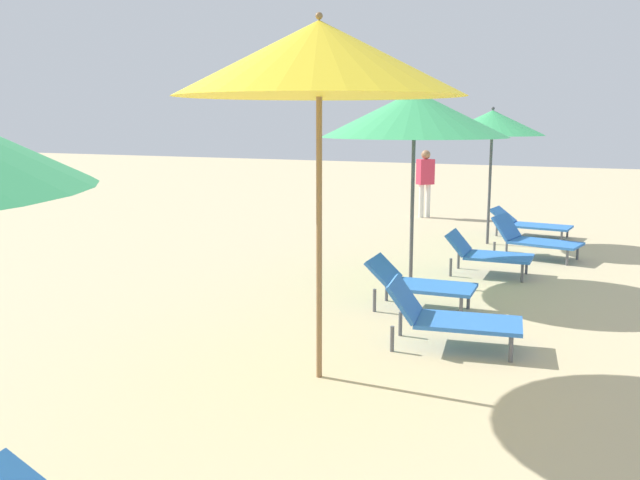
{
  "coord_description": "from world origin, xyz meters",
  "views": [
    {
      "loc": [
        2.05,
        6.19,
        2.22
      ],
      "look_at": [
        -0.52,
        11.73,
        1.14
      ],
      "focal_mm": 38.53,
      "sensor_mm": 36.0,
      "label": 1
    }
  ],
  "objects_px": {
    "umbrella_fifth": "(414,114)",
    "umbrella_farthest": "(492,123)",
    "lounger_fifth_shoreside": "(487,253)",
    "lounger_farthest_shoreside": "(529,223)",
    "lounger_fourth_shoreside": "(449,316)",
    "person_walking_mid": "(425,177)",
    "umbrella_fourth": "(319,59)",
    "lounger_farthest_inland": "(534,239)",
    "lounger_fifth_inland": "(419,283)"
  },
  "relations": [
    {
      "from": "umbrella_fourth",
      "to": "lounger_farthest_inland",
      "type": "bearing_deg",
      "value": 81.28
    },
    {
      "from": "umbrella_fourth",
      "to": "lounger_fifth_shoreside",
      "type": "height_order",
      "value": "umbrella_fourth"
    },
    {
      "from": "umbrella_fifth",
      "to": "lounger_farthest_inland",
      "type": "xyz_separation_m",
      "value": [
        1.26,
        2.54,
        -1.96
      ]
    },
    {
      "from": "person_walking_mid",
      "to": "umbrella_fifth",
      "type": "bearing_deg",
      "value": 148.15
    },
    {
      "from": "person_walking_mid",
      "to": "umbrella_farthest",
      "type": "bearing_deg",
      "value": 168.92
    },
    {
      "from": "lounger_fourth_shoreside",
      "to": "umbrella_fifth",
      "type": "xyz_separation_m",
      "value": [
        -1.14,
        2.4,
        1.96
      ]
    },
    {
      "from": "lounger_fifth_shoreside",
      "to": "person_walking_mid",
      "type": "distance_m",
      "value": 5.9
    },
    {
      "from": "lounger_fourth_shoreside",
      "to": "lounger_farthest_inland",
      "type": "xyz_separation_m",
      "value": [
        0.12,
        4.95,
        -0.01
      ]
    },
    {
      "from": "lounger_farthest_shoreside",
      "to": "person_walking_mid",
      "type": "relative_size",
      "value": 0.99
    },
    {
      "from": "lounger_farthest_shoreside",
      "to": "lounger_fourth_shoreside",
      "type": "bearing_deg",
      "value": -82.47
    },
    {
      "from": "lounger_fifth_inland",
      "to": "lounger_farthest_shoreside",
      "type": "height_order",
      "value": "lounger_fifth_inland"
    },
    {
      "from": "lounger_fifth_inland",
      "to": "lounger_farthest_shoreside",
      "type": "relative_size",
      "value": 0.83
    },
    {
      "from": "lounger_farthest_inland",
      "to": "person_walking_mid",
      "type": "bearing_deg",
      "value": 138.96
    },
    {
      "from": "lounger_fourth_shoreside",
      "to": "person_walking_mid",
      "type": "distance_m",
      "value": 9.16
    },
    {
      "from": "umbrella_fifth",
      "to": "umbrella_farthest",
      "type": "xyz_separation_m",
      "value": [
        0.34,
        3.51,
        -0.13
      ]
    },
    {
      "from": "umbrella_fourth",
      "to": "lounger_farthest_shoreside",
      "type": "bearing_deg",
      "value": 85.94
    },
    {
      "from": "umbrella_fourth",
      "to": "lounger_fifth_shoreside",
      "type": "xyz_separation_m",
      "value": [
        0.51,
        4.61,
        -2.37
      ]
    },
    {
      "from": "lounger_fourth_shoreside",
      "to": "lounger_farthest_inland",
      "type": "height_order",
      "value": "lounger_farthest_inland"
    },
    {
      "from": "lounger_farthest_shoreside",
      "to": "person_walking_mid",
      "type": "distance_m",
      "value": 3.13
    },
    {
      "from": "umbrella_fifth",
      "to": "lounger_fourth_shoreside",
      "type": "bearing_deg",
      "value": -64.57
    },
    {
      "from": "umbrella_farthest",
      "to": "person_walking_mid",
      "type": "relative_size",
      "value": 1.59
    },
    {
      "from": "umbrella_fifth",
      "to": "person_walking_mid",
      "type": "height_order",
      "value": "umbrella_fifth"
    },
    {
      "from": "lounger_fourth_shoreside",
      "to": "umbrella_farthest",
      "type": "relative_size",
      "value": 0.56
    },
    {
      "from": "lounger_fifth_shoreside",
      "to": "lounger_fifth_inland",
      "type": "bearing_deg",
      "value": -101.47
    },
    {
      "from": "lounger_farthest_inland",
      "to": "lounger_fifth_inland",
      "type": "bearing_deg",
      "value": -90.68
    },
    {
      "from": "lounger_fifth_inland",
      "to": "lounger_fifth_shoreside",
      "type": "bearing_deg",
      "value": 77.15
    },
    {
      "from": "umbrella_fifth",
      "to": "lounger_farthest_shoreside",
      "type": "relative_size",
      "value": 1.74
    },
    {
      "from": "umbrella_farthest",
      "to": "person_walking_mid",
      "type": "distance_m",
      "value": 3.64
    },
    {
      "from": "lounger_farthest_shoreside",
      "to": "lounger_fifth_shoreside",
      "type": "bearing_deg",
      "value": -85.61
    },
    {
      "from": "lounger_fifth_inland",
      "to": "lounger_farthest_inland",
      "type": "xyz_separation_m",
      "value": [
        0.79,
        3.76,
        -0.01
      ]
    },
    {
      "from": "umbrella_farthest",
      "to": "lounger_farthest_shoreside",
      "type": "xyz_separation_m",
      "value": [
        0.56,
        1.12,
        -1.89
      ]
    },
    {
      "from": "lounger_fifth_shoreside",
      "to": "lounger_farthest_shoreside",
      "type": "distance_m",
      "value": 3.65
    },
    {
      "from": "umbrella_fourth",
      "to": "lounger_fourth_shoreside",
      "type": "xyz_separation_m",
      "value": [
        0.83,
        1.23,
        -2.37
      ]
    },
    {
      "from": "umbrella_fourth",
      "to": "umbrella_fifth",
      "type": "xyz_separation_m",
      "value": [
        -0.31,
        3.64,
        -0.41
      ]
    },
    {
      "from": "umbrella_fourth",
      "to": "lounger_fourth_shoreside",
      "type": "distance_m",
      "value": 2.8
    },
    {
      "from": "umbrella_fifth",
      "to": "lounger_farthest_inland",
      "type": "distance_m",
      "value": 3.45
    },
    {
      "from": "lounger_farthest_inland",
      "to": "person_walking_mid",
      "type": "height_order",
      "value": "person_walking_mid"
    },
    {
      "from": "lounger_fourth_shoreside",
      "to": "person_walking_mid",
      "type": "xyz_separation_m",
      "value": [
        -2.8,
        8.7,
        0.6
      ]
    },
    {
      "from": "lounger_fourth_shoreside",
      "to": "lounger_fifth_inland",
      "type": "bearing_deg",
      "value": 109.96
    },
    {
      "from": "umbrella_fifth",
      "to": "umbrella_farthest",
      "type": "bearing_deg",
      "value": 84.51
    },
    {
      "from": "lounger_fifth_shoreside",
      "to": "lounger_farthest_inland",
      "type": "relative_size",
      "value": 0.84
    },
    {
      "from": "lounger_fourth_shoreside",
      "to": "lounger_fifth_shoreside",
      "type": "xyz_separation_m",
      "value": [
        -0.32,
        3.38,
        -0.0
      ]
    },
    {
      "from": "umbrella_fifth",
      "to": "umbrella_farthest",
      "type": "relative_size",
      "value": 1.09
    },
    {
      "from": "lounger_fifth_shoreside",
      "to": "lounger_farthest_shoreside",
      "type": "xyz_separation_m",
      "value": [
        0.07,
        3.65,
        -0.07
      ]
    },
    {
      "from": "lounger_fifth_shoreside",
      "to": "umbrella_farthest",
      "type": "relative_size",
      "value": 0.5
    },
    {
      "from": "umbrella_fourth",
      "to": "umbrella_farthest",
      "type": "bearing_deg",
      "value": 89.82
    },
    {
      "from": "lounger_fourth_shoreside",
      "to": "lounger_farthest_shoreside",
      "type": "xyz_separation_m",
      "value": [
        -0.24,
        7.03,
        -0.07
      ]
    },
    {
      "from": "lounger_farthest_inland",
      "to": "umbrella_fourth",
      "type": "bearing_deg",
      "value": -87.57
    },
    {
      "from": "lounger_fourth_shoreside",
      "to": "person_walking_mid",
      "type": "height_order",
      "value": "person_walking_mid"
    },
    {
      "from": "umbrella_fourth",
      "to": "lounger_fifth_shoreside",
      "type": "bearing_deg",
      "value": 83.66
    }
  ]
}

